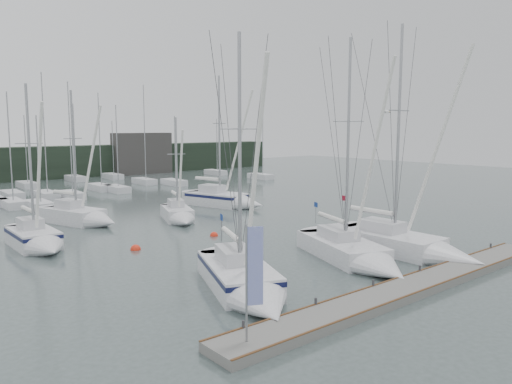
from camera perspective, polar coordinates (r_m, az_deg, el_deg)
ground at (r=29.31m, az=9.26°, el=-8.61°), size 160.00×160.00×0.00m
dock at (r=26.38m, az=17.57°, el=-10.25°), size 24.00×2.00×0.40m
far_treeline at (r=83.44m, az=-24.63°, el=2.98°), size 90.00×4.00×5.00m
far_building_right at (r=87.88m, az=-12.89°, el=4.32°), size 10.00×3.00×7.00m
mast_forest at (r=67.33m, az=-22.21°, el=0.46°), size 59.75×27.97×14.68m
sailboat_near_left at (r=24.09m, az=-0.96°, el=-10.63°), size 6.10×9.61×13.48m
sailboat_near_center at (r=29.98m, az=11.82°, el=-7.29°), size 6.01×10.17×14.30m
sailboat_near_right at (r=32.78m, az=17.87°, el=-6.11°), size 3.13×10.42×15.38m
sailboat_mid_a at (r=35.97m, az=-23.61°, el=-5.14°), size 2.51×6.91×11.64m
sailboat_mid_b at (r=43.75m, az=-18.95°, el=-2.78°), size 4.91×8.09×11.84m
sailboat_mid_c at (r=42.97m, az=-8.73°, el=-2.73°), size 4.23×6.81×9.53m
sailboat_mid_d at (r=50.52m, az=-3.13°, el=-0.95°), size 5.27×9.27×14.04m
buoy_a at (r=37.38m, az=-4.82°, el=-5.01°), size 0.61×0.61×0.61m
buoy_c at (r=34.09m, az=-13.60°, el=-6.43°), size 0.69×0.69×0.69m
dock_banner at (r=17.90m, az=-0.44°, el=-9.19°), size 0.61×0.31×4.30m
seagull at (r=28.48m, az=14.63°, el=8.86°), size 0.94×0.44×0.19m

